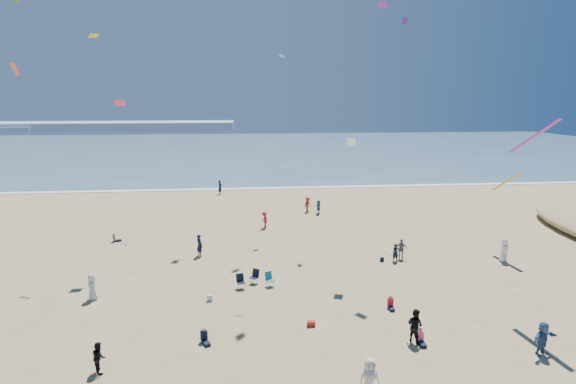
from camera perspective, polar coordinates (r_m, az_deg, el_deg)
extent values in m
cube|color=#476B84|center=(113.55, -5.26, 5.42)|extent=(220.00, 100.00, 0.06)
cube|color=white|center=(64.10, -4.96, 0.43)|extent=(220.00, 1.20, 0.08)
cube|color=#7A8EA8|center=(197.35, -23.28, 7.70)|extent=(110.00, 20.00, 3.20)
imported|color=slate|center=(37.43, 14.20, -7.02)|extent=(1.04, 0.76, 1.64)
imported|color=black|center=(25.64, 15.81, -15.98)|extent=(1.09, 1.13, 1.84)
imported|color=black|center=(24.21, -22.87, -18.73)|extent=(0.85, 0.91, 1.50)
imported|color=silver|center=(31.90, -23.59, -10.96)|extent=(0.88, 1.01, 1.73)
imported|color=#B31927|center=(44.74, -3.00, -3.55)|extent=(0.91, 1.20, 1.65)
imported|color=#2E4E80|center=(26.95, 29.63, -15.84)|extent=(1.69, 1.03, 1.74)
imported|color=#A13517|center=(51.03, 2.53, -1.58)|extent=(1.23, 1.19, 1.69)
imported|color=white|center=(39.52, 25.75, -6.67)|extent=(0.74, 1.01, 1.88)
imported|color=#2B5077|center=(50.11, 3.89, -1.92)|extent=(0.55, 1.47, 1.56)
imported|color=silver|center=(21.05, 10.28, -22.31)|extent=(1.01, 0.75, 1.89)
imported|color=black|center=(37.58, -11.17, -6.65)|extent=(0.74, 0.79, 1.82)
imported|color=black|center=(36.72, 13.51, -7.51)|extent=(0.58, 0.43, 1.45)
imported|color=black|center=(60.77, -8.62, 0.59)|extent=(0.68, 0.81, 1.91)
cube|color=silver|center=(29.83, -9.89, -13.10)|extent=(0.35, 0.20, 0.40)
cube|color=black|center=(33.02, -4.30, -10.44)|extent=(0.30, 0.22, 0.38)
cube|color=#A52617|center=(26.58, 2.95, -16.34)|extent=(0.45, 0.30, 0.30)
cube|color=black|center=(36.70, 11.85, -8.37)|extent=(0.28, 0.18, 0.34)
cube|color=#E5295C|center=(36.78, -20.55, 10.56)|extent=(0.79, 0.53, 0.45)
cube|color=white|center=(32.62, 8.04, 6.28)|extent=(0.71, 0.64, 0.57)
cube|color=blue|center=(45.02, -0.82, 16.87)|extent=(0.73, 0.72, 0.30)
cube|color=#5E2CA7|center=(47.10, 14.59, 20.26)|extent=(0.57, 0.60, 0.66)
cube|color=gold|center=(39.27, -23.45, 17.75)|extent=(0.91, 0.62, 0.35)
cube|color=#F45424|center=(26.36, -31.35, 13.18)|extent=(0.67, 0.78, 0.57)
cube|color=#802091|center=(35.80, 11.92, 22.21)|extent=(0.71, 0.82, 0.40)
cube|color=purple|center=(30.22, 28.78, 6.21)|extent=(0.35, 3.14, 2.21)
cube|color=orange|center=(40.96, 25.94, 1.17)|extent=(0.35, 2.64, 1.87)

